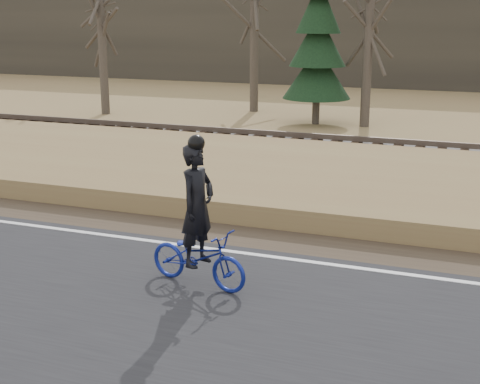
% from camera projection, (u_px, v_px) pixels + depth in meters
% --- Properties ---
extents(ground, '(120.00, 120.00, 0.00)m').
position_uv_depth(ground, '(476.00, 292.00, 10.39)').
color(ground, olive).
rests_on(ground, ground).
extents(road, '(120.00, 6.00, 0.06)m').
position_uv_depth(road, '(470.00, 368.00, 8.13)').
color(road, black).
rests_on(road, ground).
extents(edge_line, '(120.00, 0.12, 0.01)m').
position_uv_depth(edge_line, '(477.00, 284.00, 10.56)').
color(edge_line, silver).
rests_on(edge_line, road).
extents(shoulder, '(120.00, 1.60, 0.04)m').
position_uv_depth(shoulder, '(479.00, 265.00, 11.47)').
color(shoulder, '#473A2B').
rests_on(shoulder, ground).
extents(cyclist, '(1.83, 0.94, 2.40)m').
position_uv_depth(cyclist, '(198.00, 237.00, 10.33)').
color(cyclist, navy).
rests_on(cyclist, road).
extents(bare_tree_far_left, '(0.36, 0.36, 6.75)m').
position_uv_depth(bare_tree_far_left, '(102.00, 33.00, 27.59)').
color(bare_tree_far_left, '#494135').
rests_on(bare_tree_far_left, ground).
extents(bare_tree_left, '(0.36, 0.36, 6.84)m').
position_uv_depth(bare_tree_left, '(254.00, 31.00, 28.29)').
color(bare_tree_left, '#494135').
rests_on(bare_tree_left, ground).
extents(bare_tree_near_left, '(0.36, 0.36, 5.97)m').
position_uv_depth(bare_tree_near_left, '(368.00, 46.00, 24.59)').
color(bare_tree_near_left, '#494135').
rests_on(bare_tree_near_left, ground).
extents(conifer, '(2.60, 2.60, 6.59)m').
position_uv_depth(conifer, '(318.00, 42.00, 25.11)').
color(conifer, '#494135').
rests_on(conifer, ground).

